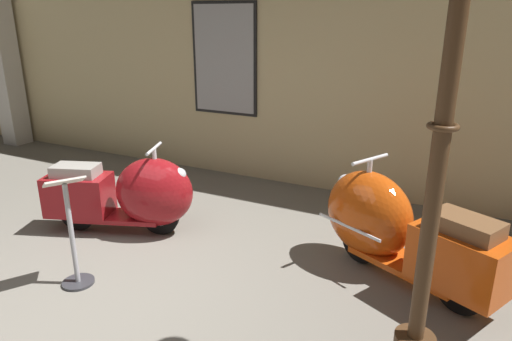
# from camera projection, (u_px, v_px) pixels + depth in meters

# --- Properties ---
(ground_plane) EXTENTS (60.00, 60.00, 0.00)m
(ground_plane) POSITION_uv_depth(u_px,v_px,m) (73.00, 310.00, 3.76)
(ground_plane) COLOR slate
(showroom_back_wall) EXTENTS (18.00, 0.63, 3.79)m
(showroom_back_wall) POSITION_uv_depth(u_px,v_px,m) (255.00, 45.00, 6.31)
(showroom_back_wall) COLOR #CCB784
(showroom_back_wall) RESTS_ON ground
(scooter_0) EXTENTS (1.67, 0.99, 0.99)m
(scooter_0) POSITION_uv_depth(u_px,v_px,m) (131.00, 194.00, 4.97)
(scooter_0) COLOR black
(scooter_0) RESTS_ON ground
(scooter_1) EXTENTS (1.78, 1.20, 1.06)m
(scooter_1) POSITION_uv_depth(u_px,v_px,m) (393.00, 228.00, 4.10)
(scooter_1) COLOR black
(scooter_1) RESTS_ON ground
(lamppost) EXTENTS (0.28, 0.28, 3.11)m
(lamppost) POSITION_uv_depth(u_px,v_px,m) (442.00, 134.00, 2.72)
(lamppost) COLOR #472D19
(lamppost) RESTS_ON ground
(info_stanchion) EXTENTS (0.36, 0.39, 1.03)m
(info_stanchion) POSITION_uv_depth(u_px,v_px,m) (73.00, 241.00, 3.99)
(info_stanchion) COLOR #333338
(info_stanchion) RESTS_ON ground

